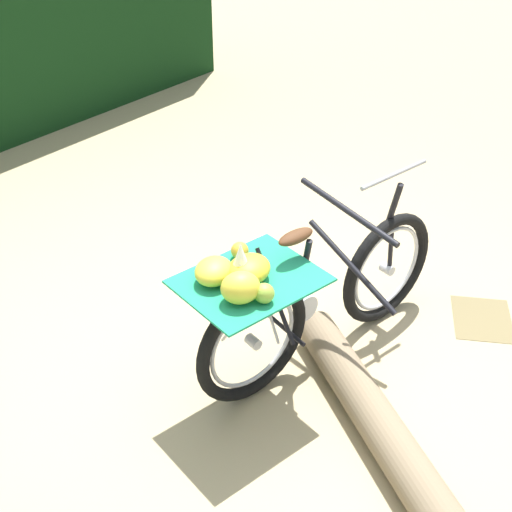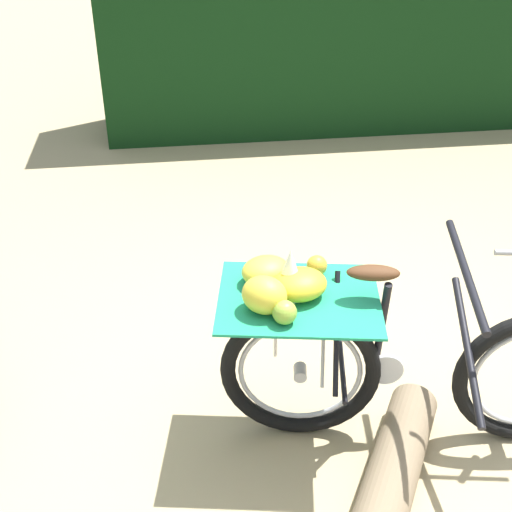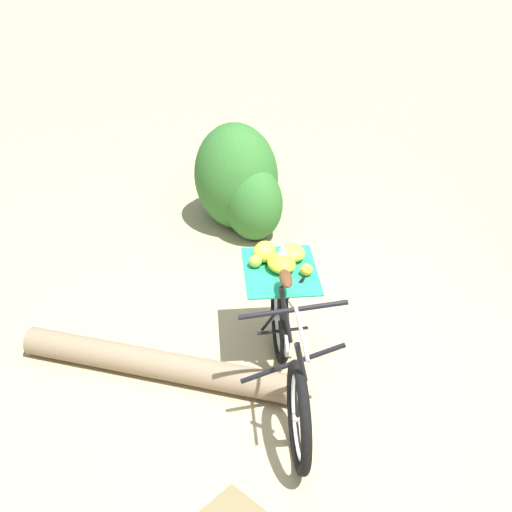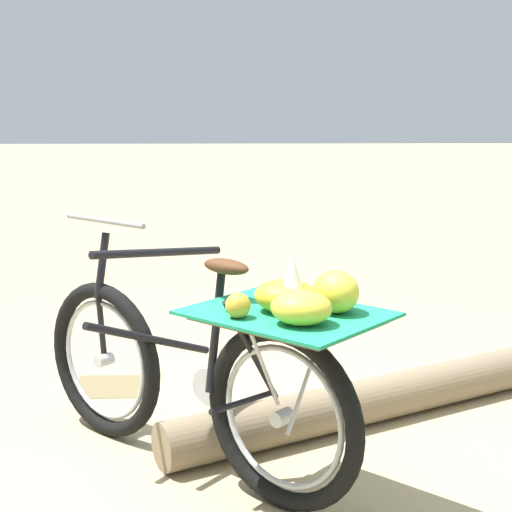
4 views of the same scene
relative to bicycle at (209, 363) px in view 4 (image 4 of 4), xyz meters
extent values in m
plane|color=tan|center=(-0.01, -0.18, -0.50)|extent=(60.00, 60.00, 0.00)
torus|color=black|center=(-0.50, 0.45, -0.13)|extent=(0.59, 0.54, 0.73)
torus|color=#B7B7BC|center=(-0.50, 0.45, -0.13)|extent=(0.44, 0.39, 0.57)
cylinder|color=#B7B7BC|center=(-0.50, 0.45, -0.13)|extent=(0.10, 0.10, 0.06)
torus|color=black|center=(0.28, -0.25, -0.13)|extent=(0.59, 0.54, 0.73)
torus|color=#B7B7BC|center=(0.28, -0.25, -0.13)|extent=(0.44, 0.39, 0.57)
cylinder|color=#B7B7BC|center=(0.28, -0.25, -0.13)|extent=(0.10, 0.10, 0.06)
cylinder|color=black|center=(-0.26, 0.23, 0.03)|extent=(0.49, 0.55, 0.30)
cylinder|color=black|center=(-0.21, 0.19, 0.42)|extent=(0.50, 0.55, 0.11)
cylinder|color=black|center=(0.03, -0.02, 0.14)|extent=(0.10, 0.11, 0.49)
cylinder|color=black|center=(0.14, -0.12, -0.12)|extent=(0.27, 0.30, 0.05)
cylinder|color=black|center=(0.17, -0.15, 0.10)|extent=(0.23, 0.25, 0.47)
cylinder|color=black|center=(-0.51, 0.46, 0.02)|extent=(0.05, 0.05, 0.30)
cylinder|color=black|center=(-0.50, 0.44, 0.32)|extent=(0.09, 0.10, 0.30)
cylinder|color=gray|center=(-0.47, 0.42, 0.52)|extent=(0.40, 0.36, 0.02)
ellipsoid|color=#4C2D19|center=(0.07, -0.06, 0.41)|extent=(0.22, 0.21, 0.06)
cylinder|color=#B7B7BC|center=(0.00, 0.00, -0.10)|extent=(0.13, 0.12, 0.16)
cylinder|color=#B7B7BC|center=(0.21, -0.19, 0.06)|extent=(0.15, 0.16, 0.39)
cylinder|color=#B7B7BC|center=(0.37, -0.33, 0.06)|extent=(0.17, 0.19, 0.39)
cube|color=brown|center=(0.29, -0.26, 0.26)|extent=(0.74, 0.73, 0.02)
cube|color=#1E8C60|center=(0.29, -0.26, 0.28)|extent=(0.87, 0.86, 0.01)
ellipsoid|color=yellow|center=(0.47, -0.28, 0.36)|extent=(0.22, 0.24, 0.16)
ellipsoid|color=yellow|center=(0.33, -0.44, 0.34)|extent=(0.25, 0.22, 0.12)
ellipsoid|color=gold|center=(0.29, -0.27, 0.34)|extent=(0.29, 0.27, 0.12)
sphere|color=#8CAD38|center=(0.46, -0.17, 0.33)|extent=(0.10, 0.10, 0.10)
sphere|color=gold|center=(0.11, -0.34, 0.33)|extent=(0.09, 0.09, 0.09)
sphere|color=#8CAD38|center=(0.25, -0.28, 0.33)|extent=(0.10, 0.10, 0.10)
cone|color=white|center=(0.31, -0.30, 0.39)|extent=(0.20, 0.20, 0.22)
cylinder|color=#7F6B51|center=(0.76, 0.56, -0.39)|extent=(2.05, 1.22, 0.22)
cube|color=olive|center=(-0.56, 1.08, -0.49)|extent=(0.44, 0.36, 0.01)
camera|label=1|loc=(3.08, 0.19, 2.34)|focal=49.72mm
camera|label=2|loc=(1.88, 1.38, 1.87)|focal=46.19mm
camera|label=3|loc=(-2.39, 2.85, 3.00)|focal=46.90mm
camera|label=4|loc=(0.10, -3.01, 1.02)|focal=54.53mm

